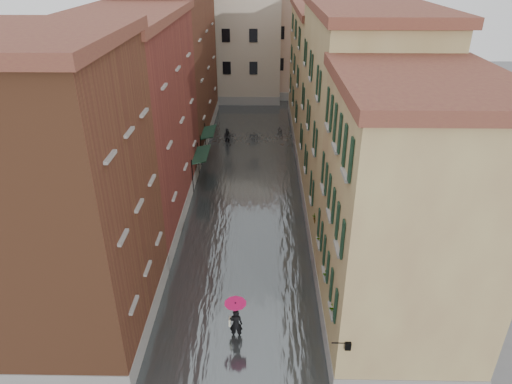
{
  "coord_description": "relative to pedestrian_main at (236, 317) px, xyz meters",
  "views": [
    {
      "loc": [
        1.18,
        -18.34,
        15.76
      ],
      "look_at": [
        0.75,
        6.17,
        3.0
      ],
      "focal_mm": 32.0,
      "sensor_mm": 36.0,
      "label": 1
    }
  ],
  "objects": [
    {
      "name": "ground",
      "position": [
        0.01,
        2.73,
        -1.28
      ],
      "size": [
        120.0,
        120.0,
        0.0
      ],
      "primitive_type": "plane",
      "color": "slate",
      "rests_on": "ground"
    },
    {
      "name": "building_end_pink",
      "position": [
        6.01,
        42.73,
        4.72
      ],
      "size": [
        10.0,
        9.0,
        12.0
      ],
      "primitive_type": "cube",
      "color": "tan",
      "rests_on": "ground"
    },
    {
      "name": "building_right_far",
      "position": [
        7.01,
        26.73,
        4.47
      ],
      "size": [
        6.0,
        16.0,
        11.5
      ],
      "primitive_type": "cube",
      "color": "#916F4B",
      "rests_on": "ground"
    },
    {
      "name": "floodwater",
      "position": [
        0.01,
        15.73,
        -1.18
      ],
      "size": [
        10.0,
        60.0,
        0.2
      ],
      "primitive_type": "cube",
      "color": "#44494B",
      "rests_on": "ground"
    },
    {
      "name": "awning_near",
      "position": [
        -3.47,
        15.83,
        1.2
      ],
      "size": [
        1.09,
        3.37,
        2.8
      ],
      "color": "#153122",
      "rests_on": "ground"
    },
    {
      "name": "building_left_mid",
      "position": [
        -6.99,
        11.73,
        4.97
      ],
      "size": [
        6.0,
        14.0,
        12.5
      ],
      "primitive_type": "cube",
      "color": "maroon",
      "rests_on": "ground"
    },
    {
      "name": "building_right_near",
      "position": [
        7.01,
        0.73,
        4.47
      ],
      "size": [
        6.0,
        8.0,
        11.5
      ],
      "primitive_type": "cube",
      "color": "#916F4B",
      "rests_on": "ground"
    },
    {
      "name": "window_planters",
      "position": [
        4.13,
        1.94,
        2.23
      ],
      "size": [
        0.59,
        8.05,
        0.84
      ],
      "color": "brown",
      "rests_on": "ground"
    },
    {
      "name": "building_left_far",
      "position": [
        -6.99,
        26.73,
        5.72
      ],
      "size": [
        6.0,
        16.0,
        14.0
      ],
      "primitive_type": "cube",
      "color": "brown",
      "rests_on": "ground"
    },
    {
      "name": "building_right_mid",
      "position": [
        7.01,
        11.73,
        5.22
      ],
      "size": [
        6.0,
        14.0,
        13.0
      ],
      "primitive_type": "cube",
      "color": "tan",
      "rests_on": "ground"
    },
    {
      "name": "building_end_cream",
      "position": [
        -2.99,
        40.73,
        5.22
      ],
      "size": [
        12.0,
        9.0,
        13.0
      ],
      "primitive_type": "cube",
      "color": "#B3A58E",
      "rests_on": "ground"
    },
    {
      "name": "wall_lantern",
      "position": [
        4.34,
        -3.27,
        1.73
      ],
      "size": [
        0.71,
        0.22,
        0.35
      ],
      "color": "black",
      "rests_on": "ground"
    },
    {
      "name": "building_left_near",
      "position": [
        -6.99,
        0.73,
        5.22
      ],
      "size": [
        6.0,
        8.0,
        13.0
      ],
      "primitive_type": "cube",
      "color": "brown",
      "rests_on": "ground"
    },
    {
      "name": "pedestrian_far",
      "position": [
        -2.14,
        24.31,
        -0.52
      ],
      "size": [
        0.81,
        0.67,
        1.52
      ],
      "primitive_type": "imported",
      "rotation": [
        0.0,
        0.0,
        -0.14
      ],
      "color": "black",
      "rests_on": "ground"
    },
    {
      "name": "pedestrian_main",
      "position": [
        0.0,
        0.0,
        0.0
      ],
      "size": [
        1.01,
        1.01,
        2.06
      ],
      "color": "black",
      "rests_on": "ground"
    },
    {
      "name": "awning_far",
      "position": [
        -3.48,
        20.66,
        1.19
      ],
      "size": [
        1.09,
        3.12,
        2.8
      ],
      "color": "#153122",
      "rests_on": "ground"
    }
  ]
}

